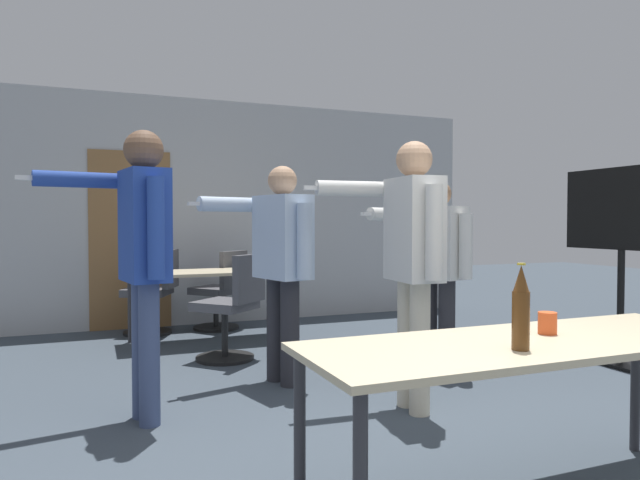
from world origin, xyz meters
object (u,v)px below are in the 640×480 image
Objects in this scene: person_center_tall at (281,254)px; office_chair_far_left at (221,293)px; person_near_casual at (142,244)px; person_far_watching at (437,257)px; drink_cup at (547,323)px; office_chair_mid_tucked at (154,295)px; office_chair_near_pushed at (232,310)px; person_right_polo at (412,248)px; tv_screen at (622,238)px; beer_bottle at (521,309)px.

person_center_tall reaches higher than office_chair_far_left.
person_near_casual is 1.98× the size of office_chair_far_left.
drink_cup is at bearing 142.29° from person_far_watching.
person_far_watching is 2.21m from drink_cup.
office_chair_mid_tucked is 4.70m from drink_cup.
office_chair_near_pushed is (-1.52, 0.95, -0.49)m from person_far_watching.
person_near_casual reaches higher than office_chair_near_pushed.
person_right_polo is at bearing -108.87° from office_chair_near_pushed.
tv_screen is at bearing -75.86° from person_right_polo.
person_near_casual is at bearing 99.99° from person_center_tall.
office_chair_near_pushed is (0.87, 1.34, -0.65)m from person_near_casual.
person_near_casual is at bearing 124.08° from beer_bottle.
office_chair_far_left is 0.98× the size of office_chair_mid_tucked.
beer_bottle is at bearing -155.62° from person_near_casual.
person_near_casual reaches higher than tv_screen.
person_near_casual reaches higher than person_center_tall.
tv_screen is 1.03× the size of person_center_tall.
person_center_tall is (1.05, 0.48, -0.11)m from person_near_casual.
tv_screen reaches higher than person_far_watching.
beer_bottle is (1.27, -1.87, -0.21)m from person_near_casual.
person_far_watching is 0.90× the size of person_right_polo.
office_chair_near_pushed is 1.05× the size of office_chair_far_left.
beer_bottle is 3.46× the size of drink_cup.
person_center_tall is (-1.33, 0.09, 0.05)m from person_far_watching.
office_chair_mid_tucked is at bearing 101.00° from beer_bottle.
office_chair_far_left is 9.20× the size of drink_cup.
person_center_tall is at bearing 95.30° from beer_bottle.
tv_screen is 4.13m from office_chair_far_left.
person_near_casual is 1.70m from person_right_polo.
tv_screen is 2.38m from person_right_polo.
beer_bottle is (0.40, -3.21, 0.44)m from office_chair_near_pushed.
person_center_tall is 2.37m from beer_bottle.
person_right_polo is at bearing -134.94° from office_chair_mid_tucked.
person_far_watching is (-1.61, 0.42, -0.15)m from tv_screen.
person_near_casual is at bearing -163.48° from office_chair_mid_tucked.
office_chair_far_left is (1.09, 2.83, -0.68)m from person_near_casual.
person_far_watching is 1.70× the size of office_chair_mid_tucked.
drink_cup is (0.73, -3.00, 0.33)m from office_chair_near_pushed.
person_center_tall reaches higher than office_chair_near_pushed.
beer_bottle is at bearing -145.51° from office_chair_mid_tucked.
drink_cup is at bearing -177.63° from person_right_polo.
person_near_casual is at bearing 133.84° from drink_cup.
person_far_watching is at bearing -104.61° from tv_screen.
person_center_tall is (-2.94, 0.51, -0.10)m from tv_screen.
person_center_tall is 0.94× the size of person_right_polo.
person_near_casual is 1.72m from office_chair_near_pushed.
person_near_casual is (-3.99, 0.03, 0.00)m from tv_screen.
person_right_polo is (-2.35, -0.40, -0.03)m from tv_screen.
person_far_watching reaches higher than office_chair_mid_tucked.
person_far_watching reaches higher than office_chair_far_left.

